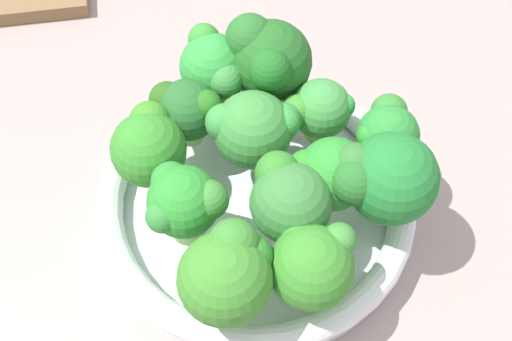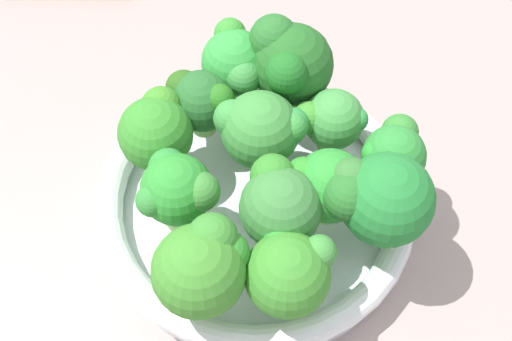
{
  "view_description": "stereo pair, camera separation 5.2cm",
  "coord_description": "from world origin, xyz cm",
  "px_view_note": "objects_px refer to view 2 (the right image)",
  "views": [
    {
      "loc": [
        -9.17,
        -23.94,
        50.69
      ],
      "look_at": [
        1.11,
        2.22,
        6.89
      ],
      "focal_mm": 48.8,
      "sensor_mm": 36.0,
      "label": 1
    },
    {
      "loc": [
        -4.18,
        -25.39,
        50.69
      ],
      "look_at": [
        1.11,
        2.22,
        6.89
      ],
      "focal_mm": 48.8,
      "sensor_mm": 36.0,
      "label": 2
    }
  ],
  "objects_px": {
    "broccoli_floret_12": "(235,63)",
    "broccoli_floret_11": "(289,63)",
    "bowl": "(256,203)",
    "broccoli_floret_8": "(200,100)",
    "broccoli_floret_6": "(332,120)",
    "broccoli_floret_2": "(204,265)",
    "broccoli_floret_7": "(157,128)",
    "broccoli_floret_5": "(379,199)",
    "broccoli_floret_9": "(288,273)",
    "broccoli_floret_4": "(329,186)",
    "broccoli_floret_0": "(177,190)",
    "broccoli_floret_10": "(393,155)",
    "broccoli_floret_1": "(262,129)",
    "broccoli_floret_3": "(279,204)"
  },
  "relations": [
    {
      "from": "broccoli_floret_12",
      "to": "broccoli_floret_11",
      "type": "bearing_deg",
      "value": -20.51
    },
    {
      "from": "bowl",
      "to": "broccoli_floret_8",
      "type": "bearing_deg",
      "value": 114.15
    },
    {
      "from": "bowl",
      "to": "broccoli_floret_6",
      "type": "distance_m",
      "value": 0.09
    },
    {
      "from": "broccoli_floret_2",
      "to": "broccoli_floret_7",
      "type": "relative_size",
      "value": 1.23
    },
    {
      "from": "broccoli_floret_2",
      "to": "broccoli_floret_11",
      "type": "height_order",
      "value": "broccoli_floret_11"
    },
    {
      "from": "broccoli_floret_2",
      "to": "broccoli_floret_5",
      "type": "distance_m",
      "value": 0.13
    },
    {
      "from": "broccoli_floret_9",
      "to": "broccoli_floret_7",
      "type": "bearing_deg",
      "value": 118.13
    },
    {
      "from": "broccoli_floret_4",
      "to": "broccoli_floret_5",
      "type": "height_order",
      "value": "broccoli_floret_5"
    },
    {
      "from": "broccoli_floret_7",
      "to": "broccoli_floret_9",
      "type": "height_order",
      "value": "broccoli_floret_9"
    },
    {
      "from": "bowl",
      "to": "broccoli_floret_0",
      "type": "xyz_separation_m",
      "value": [
        -0.06,
        -0.01,
        0.06
      ]
    },
    {
      "from": "broccoli_floret_6",
      "to": "broccoli_floret_10",
      "type": "relative_size",
      "value": 0.88
    },
    {
      "from": "broccoli_floret_1",
      "to": "broccoli_floret_3",
      "type": "relative_size",
      "value": 0.96
    },
    {
      "from": "broccoli_floret_5",
      "to": "broccoli_floret_8",
      "type": "relative_size",
      "value": 1.39
    },
    {
      "from": "broccoli_floret_0",
      "to": "broccoli_floret_9",
      "type": "bearing_deg",
      "value": -49.79
    },
    {
      "from": "broccoli_floret_0",
      "to": "bowl",
      "type": "bearing_deg",
      "value": 12.37
    },
    {
      "from": "broccoli_floret_4",
      "to": "broccoli_floret_6",
      "type": "distance_m",
      "value": 0.07
    },
    {
      "from": "broccoli_floret_5",
      "to": "broccoli_floret_4",
      "type": "bearing_deg",
      "value": 144.34
    },
    {
      "from": "broccoli_floret_2",
      "to": "broccoli_floret_5",
      "type": "xyz_separation_m",
      "value": [
        0.13,
        0.03,
        0.0
      ]
    },
    {
      "from": "broccoli_floret_1",
      "to": "broccoli_floret_2",
      "type": "relative_size",
      "value": 0.9
    },
    {
      "from": "broccoli_floret_0",
      "to": "broccoli_floret_1",
      "type": "relative_size",
      "value": 0.97
    },
    {
      "from": "broccoli_floret_0",
      "to": "broccoli_floret_9",
      "type": "relative_size",
      "value": 1.01
    },
    {
      "from": "broccoli_floret_1",
      "to": "broccoli_floret_12",
      "type": "xyz_separation_m",
      "value": [
        -0.01,
        0.07,
        0.0
      ]
    },
    {
      "from": "broccoli_floret_1",
      "to": "broccoli_floret_12",
      "type": "relative_size",
      "value": 1.03
    },
    {
      "from": "broccoli_floret_0",
      "to": "broccoli_floret_5",
      "type": "xyz_separation_m",
      "value": [
        0.14,
        -0.04,
        0.01
      ]
    },
    {
      "from": "broccoli_floret_5",
      "to": "broccoli_floret_9",
      "type": "height_order",
      "value": "broccoli_floret_5"
    },
    {
      "from": "broccoli_floret_1",
      "to": "broccoli_floret_9",
      "type": "xyz_separation_m",
      "value": [
        -0.0,
        -0.12,
        -0.0
      ]
    },
    {
      "from": "broccoli_floret_0",
      "to": "broccoli_floret_12",
      "type": "height_order",
      "value": "same"
    },
    {
      "from": "broccoli_floret_0",
      "to": "broccoli_floret_3",
      "type": "distance_m",
      "value": 0.07
    },
    {
      "from": "broccoli_floret_10",
      "to": "broccoli_floret_1",
      "type": "bearing_deg",
      "value": 156.01
    },
    {
      "from": "broccoli_floret_10",
      "to": "bowl",
      "type": "bearing_deg",
      "value": 173.05
    },
    {
      "from": "broccoli_floret_7",
      "to": "broccoli_floret_6",
      "type": "bearing_deg",
      "value": -6.25
    },
    {
      "from": "broccoli_floret_2",
      "to": "broccoli_floret_5",
      "type": "height_order",
      "value": "broccoli_floret_5"
    },
    {
      "from": "broccoli_floret_8",
      "to": "broccoli_floret_12",
      "type": "relative_size",
      "value": 0.86
    },
    {
      "from": "broccoli_floret_2",
      "to": "broccoli_floret_10",
      "type": "bearing_deg",
      "value": 23.51
    },
    {
      "from": "broccoli_floret_8",
      "to": "broccoli_floret_11",
      "type": "height_order",
      "value": "broccoli_floret_11"
    },
    {
      "from": "broccoli_floret_0",
      "to": "broccoli_floret_11",
      "type": "xyz_separation_m",
      "value": [
        0.1,
        0.09,
        0.01
      ]
    },
    {
      "from": "broccoli_floret_3",
      "to": "broccoli_floret_9",
      "type": "height_order",
      "value": "broccoli_floret_3"
    },
    {
      "from": "bowl",
      "to": "broccoli_floret_12",
      "type": "height_order",
      "value": "broccoli_floret_12"
    },
    {
      "from": "broccoli_floret_3",
      "to": "broccoli_floret_6",
      "type": "xyz_separation_m",
      "value": [
        0.06,
        0.07,
        -0.01
      ]
    },
    {
      "from": "broccoli_floret_7",
      "to": "broccoli_floret_11",
      "type": "height_order",
      "value": "broccoli_floret_11"
    },
    {
      "from": "broccoli_floret_2",
      "to": "broccoli_floret_7",
      "type": "distance_m",
      "value": 0.13
    },
    {
      "from": "broccoli_floret_6",
      "to": "broccoli_floret_8",
      "type": "xyz_separation_m",
      "value": [
        -0.1,
        0.04,
        0.0
      ]
    },
    {
      "from": "bowl",
      "to": "broccoli_floret_11",
      "type": "xyz_separation_m",
      "value": [
        0.04,
        0.08,
        0.07
      ]
    },
    {
      "from": "broccoli_floret_5",
      "to": "broccoli_floret_10",
      "type": "xyz_separation_m",
      "value": [
        0.02,
        0.04,
        -0.01
      ]
    },
    {
      "from": "broccoli_floret_11",
      "to": "broccoli_floret_12",
      "type": "relative_size",
      "value": 1.21
    },
    {
      "from": "broccoli_floret_3",
      "to": "broccoli_floret_10",
      "type": "distance_m",
      "value": 0.1
    },
    {
      "from": "broccoli_floret_5",
      "to": "broccoli_floret_9",
      "type": "bearing_deg",
      "value": -152.21
    },
    {
      "from": "broccoli_floret_5",
      "to": "broccoli_floret_8",
      "type": "xyz_separation_m",
      "value": [
        -0.11,
        0.12,
        -0.01
      ]
    },
    {
      "from": "broccoli_floret_10",
      "to": "broccoli_floret_4",
      "type": "bearing_deg",
      "value": -161.7
    },
    {
      "from": "broccoli_floret_5",
      "to": "broccoli_floret_7",
      "type": "relative_size",
      "value": 1.29
    }
  ]
}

